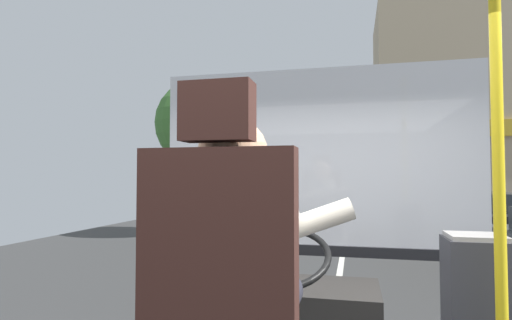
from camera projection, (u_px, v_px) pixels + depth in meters
ground at (343, 254)px, 10.16m from camera, size 18.00×44.00×0.06m
bus_driver at (238, 261)px, 1.46m from camera, size 0.83×0.60×0.77m
steering_console at (290, 313)px, 2.60m from camera, size 1.10×0.98×0.79m
handrail_pole at (499, 173)px, 1.58m from camera, size 0.04×0.04×2.20m
windshield_panel at (316, 181)px, 3.25m from camera, size 2.50×0.08×1.48m
street_tree at (200, 124)px, 13.10m from camera, size 2.83×2.83×4.98m
parked_car_black at (487, 217)px, 11.69m from camera, size 1.81×4.23×1.42m
parked_car_blue at (459, 205)px, 16.21m from camera, size 1.87×3.99×1.47m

